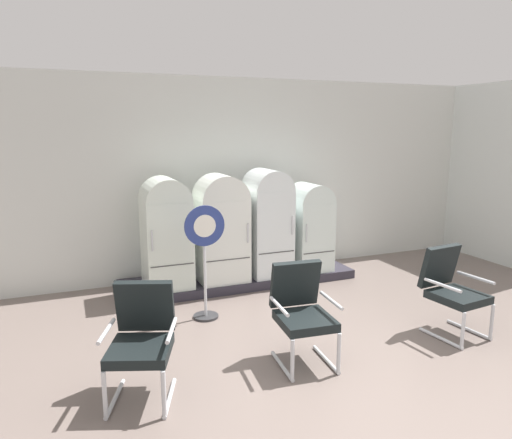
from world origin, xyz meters
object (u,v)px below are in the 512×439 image
refrigerator_3 (310,224)px  armchair_left (142,335)px  refrigerator_0 (166,229)px  armchair_center (302,308)px  refrigerator_1 (221,225)px  refrigerator_2 (267,219)px  sign_stand (205,261)px  armchair_right (451,287)px

refrigerator_3 → armchair_left: (-3.02, -2.50, -0.30)m
refrigerator_0 → armchair_left: refrigerator_0 is taller
refrigerator_3 → armchair_center: size_ratio=1.35×
refrigerator_1 → armchair_center: size_ratio=1.54×
refrigerator_2 → sign_stand: refrigerator_2 is taller
refrigerator_3 → sign_stand: size_ratio=0.95×
refrigerator_1 → armchair_left: 2.95m
sign_stand → refrigerator_2: bearing=39.0°
refrigerator_1 → armchair_right: refrigerator_1 is taller
armchair_center → refrigerator_2: bearing=74.4°
refrigerator_3 → armchair_right: 2.58m
sign_stand → refrigerator_0: bearing=104.2°
armchair_left → refrigerator_2: bearing=47.6°
refrigerator_0 → armchair_center: refrigerator_0 is taller
armchair_right → sign_stand: size_ratio=0.71×
refrigerator_3 → sign_stand: refrigerator_3 is taller
armchair_left → armchair_right: 3.53m
refrigerator_3 → armchair_right: bearing=-78.6°
refrigerator_1 → armchair_right: 3.21m
armchair_center → sign_stand: bearing=112.7°
armchair_left → armchair_right: bearing=-0.2°
refrigerator_2 → refrigerator_3: size_ratio=1.18×
armchair_left → armchair_center: size_ratio=1.00×
refrigerator_0 → armchair_right: refrigerator_0 is taller
refrigerator_3 → armchair_center: bearing=-119.9°
armchair_left → sign_stand: sign_stand is taller
refrigerator_0 → refrigerator_2: 1.56m
refrigerator_3 → armchair_right: (0.51, -2.51, -0.30)m
refrigerator_2 → armchair_center: (-0.69, -2.48, -0.43)m
refrigerator_3 → sign_stand: (-2.02, -1.02, -0.12)m
refrigerator_3 → armchair_right: refrigerator_3 is taller
sign_stand → refrigerator_1: bearing=61.9°
refrigerator_2 → refrigerator_1: bearing=-177.2°
armchair_left → armchair_center: bearing=1.3°
refrigerator_2 → armchair_right: bearing=-64.2°
armchair_right → refrigerator_2: bearing=115.8°
refrigerator_1 → refrigerator_2: refrigerator_2 is taller
refrigerator_3 → sign_stand: 2.26m
refrigerator_0 → refrigerator_1: refrigerator_1 is taller
refrigerator_2 → armchair_left: bearing=-132.4°
refrigerator_0 → sign_stand: bearing=-75.8°
refrigerator_0 → refrigerator_3: bearing=-0.6°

